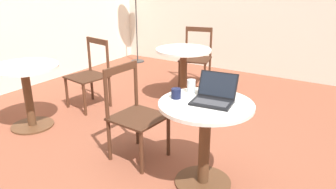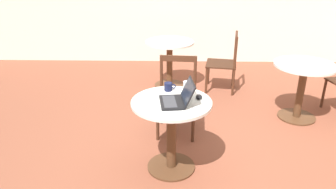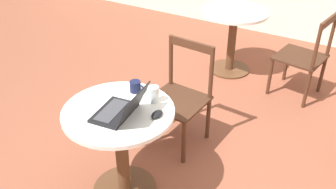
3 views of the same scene
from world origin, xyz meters
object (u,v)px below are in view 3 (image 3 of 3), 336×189
at_px(drinking_glass, 154,94).
at_px(laptop, 120,110).
at_px(chair_near_back, 180,97).
at_px(chair_far_right, 305,57).
at_px(mouse, 157,114).
at_px(cafe_table_near, 120,135).
at_px(cafe_table_far, 233,29).
at_px(mug, 136,87).

bearing_deg(drinking_glass, laptop, -111.08).
xyz_separation_m(chair_near_back, chair_far_right, (0.72, 1.29, 0.00)).
relative_size(chair_far_right, drinking_glass, 7.90).
distance_m(chair_far_right, mouse, 2.07).
relative_size(cafe_table_near, cafe_table_far, 1.00).
xyz_separation_m(chair_far_right, mug, (-0.81, -1.79, 0.33)).
bearing_deg(drinking_glass, chair_near_back, 99.41).
height_order(mouse, mug, mug).
height_order(chair_near_back, laptop, laptop).
relative_size(cafe_table_far, mug, 6.52).
bearing_deg(mug, chair_near_back, 80.03).
distance_m(cafe_table_near, mouse, 0.35).
distance_m(mug, drinking_glass, 0.18).
height_order(cafe_table_far, chair_far_right, chair_far_right).
bearing_deg(cafe_table_near, chair_near_back, 85.79).
xyz_separation_m(mug, drinking_glass, (0.18, -0.04, 0.02)).
relative_size(cafe_table_near, chair_far_right, 0.84).
bearing_deg(drinking_glass, cafe_table_near, -124.58).
bearing_deg(cafe_table_far, cafe_table_near, -88.45).
relative_size(chair_near_back, mouse, 8.93).
xyz_separation_m(cafe_table_far, drinking_glass, (0.20, -1.97, 0.27)).
xyz_separation_m(cafe_table_far, chair_near_back, (0.11, -1.43, -0.08)).
bearing_deg(chair_near_back, cafe_table_near, -94.21).
bearing_deg(drinking_glass, mouse, -51.47).
bearing_deg(chair_far_right, laptop, -109.28).
height_order(laptop, drinking_glass, laptop).
xyz_separation_m(chair_far_right, drinking_glass, (-0.63, -1.83, 0.35)).
bearing_deg(mug, chair_far_right, 65.68).
height_order(cafe_table_near, mug, mug).
bearing_deg(mug, mouse, -31.89).
distance_m(chair_near_back, mug, 0.61).
bearing_deg(mouse, chair_far_right, 75.21).
bearing_deg(cafe_table_near, drinking_glass, 55.42).
xyz_separation_m(chair_far_right, mouse, (-0.52, -1.97, 0.31)).
bearing_deg(mug, cafe_table_near, -82.52).
xyz_separation_m(cafe_table_near, chair_near_back, (0.06, 0.75, -0.08)).
relative_size(cafe_table_far, drinking_glass, 6.62).
height_order(chair_far_right, drinking_glass, chair_far_right).
bearing_deg(cafe_table_far, laptop, -87.21).
xyz_separation_m(cafe_table_far, laptop, (0.11, -2.22, 0.25)).
distance_m(cafe_table_near, laptop, 0.26).
distance_m(cafe_table_far, mug, 1.95).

